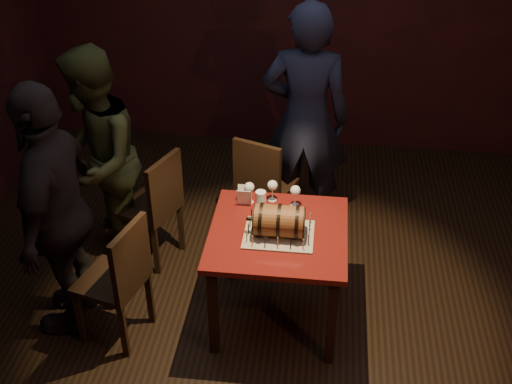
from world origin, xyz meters
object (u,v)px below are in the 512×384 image
Objects in this scene: chair_back at (263,183)px; chair_left_rear at (156,203)px; person_left_front at (58,212)px; chair_left_front at (120,276)px; pub_table at (278,244)px; person_left_rear at (96,161)px; barrel_cake at (279,221)px; wine_glass_left at (249,188)px; wine_glass_mid at (272,186)px; pint_of_ale at (261,201)px; wine_glass_right at (295,192)px; person_back at (305,120)px.

chair_back and chair_left_rear have the same top height.
person_left_front is (-0.43, -0.72, 0.38)m from chair_left_rear.
chair_left_front is at bearing -123.03° from chair_back.
chair_left_front reaches higher than pub_table.
pub_table is 1.53m from person_left_rear.
barrel_cake is 2.35× the size of wine_glass_left.
barrel_cake reaches higher than wine_glass_mid.
person_left_rear is (-1.40, 0.56, 0.22)m from pub_table.
pub_table is 0.97× the size of chair_left_rear.
pint_of_ale is at bearing -117.44° from wine_glass_mid.
wine_glass_left is at bearing -17.74° from chair_left_rear.
person_left_front is (-1.50, -0.47, 0.04)m from wine_glass_right.
wine_glass_left is at bearing 109.76° from person_left_front.
pub_table is at bearing -57.88° from pint_of_ale.
person_left_front reaches higher than chair_left_front.
person_back reaches higher than chair_left_rear.
pub_table is 1.13m from chair_left_rear.
person_back is at bearing 102.37° from person_left_rear.
chair_left_front is at bearing 69.56° from person_left_front.
chair_back is 1.30m from person_left_rear.
pint_of_ale is (-0.14, 0.23, 0.18)m from pub_table.
chair_back is 0.49× the size of person_back.
wine_glass_left is at bearing 38.44° from chair_left_front.
pub_table is at bearing 94.46° from person_left_front.
person_back reaches higher than person_left_rear.
person_back reaches higher than person_left_front.
chair_left_front is (-0.80, -1.22, 0.00)m from chair_back.
pint_of_ale is at bearing 78.40° from person_back.
chair_back is 0.61m from person_back.
wine_glass_right is at bearing -64.84° from chair_back.
person_back is (0.02, 0.91, 0.09)m from wine_glass_right.
person_left_front reaches higher than wine_glass_mid.
pub_table is at bearing 16.71° from chair_left_front.
wine_glass_mid is 0.68m from chair_back.
chair_left_front is 0.54× the size of person_left_rear.
barrel_cake is at bearing 92.64° from person_left_front.
wine_glass_right is 1.51m from person_left_rear.
barrel_cake reaches higher than wine_glass_right.
barrel_cake reaches higher than pub_table.
barrel_cake is 1.20m from chair_left_rear.
person_left_rear is at bearing 177.24° from person_left_front.
wine_glass_left and wine_glass_right have the same top height.
pub_table is 0.43m from wine_glass_mid.
pint_of_ale is (-0.23, -0.08, -0.05)m from wine_glass_right.
chair_back reaches higher than wine_glass_mid.
person_back is (0.31, 0.29, 0.44)m from chair_back.
chair_left_front is (-1.09, -0.61, -0.35)m from wine_glass_right.
person_left_front reaches higher than barrel_cake.
chair_left_rear is at bearing 162.26° from wine_glass_left.
wine_glass_right is 0.09× the size of person_left_front.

